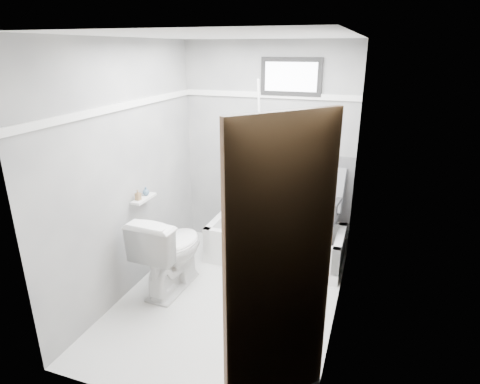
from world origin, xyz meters
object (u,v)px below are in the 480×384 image
at_px(door, 313,312).
at_px(toilet, 171,251).
at_px(soap_bottle_b, 146,191).
at_px(bathtub, 275,243).
at_px(office_chair, 313,214).
at_px(soap_bottle_a, 138,195).

bearing_deg(door, toilet, 140.62).
bearing_deg(door, soap_bottle_b, 142.88).
bearing_deg(toilet, soap_bottle_b, -20.96).
xyz_separation_m(bathtub, door, (0.75, -2.21, 0.79)).
xyz_separation_m(office_chair, toilet, (-1.24, -0.95, -0.19)).
bearing_deg(bathtub, door, -71.16).
height_order(bathtub, soap_bottle_b, soap_bottle_b).
xyz_separation_m(toilet, soap_bottle_b, (-0.32, 0.14, 0.55)).
xyz_separation_m(bathtub, soap_bottle_a, (-1.17, -0.90, 0.76)).
relative_size(toilet, soap_bottle_b, 9.47).
relative_size(toilet, soap_bottle_a, 8.00).
height_order(soap_bottle_a, soap_bottle_b, soap_bottle_a).
bearing_deg(soap_bottle_b, door, -37.12).
relative_size(bathtub, toilet, 1.79).
height_order(toilet, soap_bottle_a, soap_bottle_a).
distance_m(bathtub, door, 2.47).
distance_m(bathtub, office_chair, 0.56).
xyz_separation_m(door, soap_bottle_a, (-1.92, 1.31, -0.03)).
distance_m(office_chair, door, 2.32).
distance_m(bathtub, soap_bottle_a, 1.65).
bearing_deg(soap_bottle_b, toilet, -23.63).
xyz_separation_m(soap_bottle_a, soap_bottle_b, (0.00, 0.14, -0.01)).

